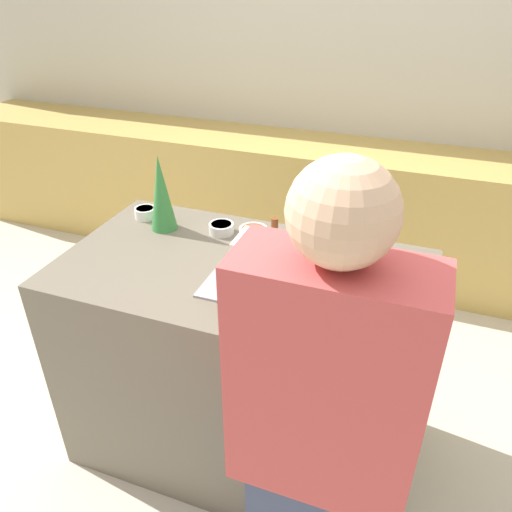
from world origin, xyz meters
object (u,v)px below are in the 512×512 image
gingerbread_house (261,261)px  candy_bowl_near_tray_right (373,252)px  decorative_tree (161,193)px  baking_tray (260,286)px  person (319,456)px  candy_bowl_beside_tree (221,228)px  candy_bowl_far_right (145,212)px  candy_bowl_behind_tray (392,267)px  candy_bowl_front_corner (349,257)px  candy_bowl_center_rear (305,237)px  candy_bowl_far_left (253,232)px

gingerbread_house → candy_bowl_near_tray_right: 0.50m
decorative_tree → candy_bowl_near_tray_right: decorative_tree is taller
decorative_tree → gingerbread_house: bearing=-27.7°
baking_tray → person: 0.65m
candy_bowl_beside_tree → person: person is taller
baking_tray → candy_bowl_far_right: (-0.67, 0.34, 0.02)m
decorative_tree → candy_bowl_near_tray_right: (0.88, 0.07, -0.14)m
gingerbread_house → candy_bowl_behind_tray: size_ratio=2.68×
candy_bowl_beside_tree → candy_bowl_near_tray_right: 0.63m
baking_tray → candy_bowl_far_right: bearing=152.9°
candy_bowl_front_corner → candy_bowl_far_right: 0.93m
candy_bowl_beside_tree → baking_tray: bearing=-48.3°
candy_bowl_center_rear → candy_bowl_behind_tray: 0.39m
gingerbread_house → candy_bowl_near_tray_right: (0.34, 0.35, -0.09)m
candy_bowl_near_tray_right → candy_bowl_behind_tray: bearing=-49.6°
baking_tray → candy_bowl_far_left: bearing=114.3°
candy_bowl_front_corner → candy_bowl_center_rear: candy_bowl_front_corner is taller
candy_bowl_beside_tree → candy_bowl_front_corner: bearing=-5.5°
candy_bowl_center_rear → candy_bowl_near_tray_right: bearing=-5.2°
baking_tray → candy_bowl_beside_tree: 0.44m
candy_bowl_near_tray_right → gingerbread_house: bearing=-133.9°
candy_bowl_beside_tree → candy_bowl_far_right: bearing=177.7°
candy_bowl_near_tray_right → candy_bowl_beside_tree: bearing=-177.9°
candy_bowl_front_corner → person: size_ratio=0.06×
candy_bowl_far_left → candy_bowl_far_right: candy_bowl_far_right is taller
candy_bowl_center_rear → person: (0.30, -0.91, -0.12)m
candy_bowl_front_corner → decorative_tree: bearing=179.4°
baking_tray → gingerbread_house: size_ratio=1.51×
candy_bowl_far_right → baking_tray: bearing=-27.1°
baking_tray → candy_bowl_center_rear: bearing=81.5°
person → candy_bowl_center_rear: bearing=108.0°
gingerbread_house → candy_bowl_behind_tray: (0.42, 0.25, -0.08)m
gingerbread_house → candy_bowl_center_rear: size_ratio=2.83×
decorative_tree → candy_bowl_behind_tray: decorative_tree is taller
candy_bowl_far_right → candy_bowl_center_rear: bearing=2.6°
decorative_tree → candy_bowl_front_corner: 0.81m
candy_bowl_beside_tree → candy_bowl_near_tray_right: (0.63, 0.02, -0.00)m
candy_bowl_front_corner → candy_bowl_center_rear: (-0.20, 0.10, -0.00)m
candy_bowl_center_rear → person: person is taller
candy_bowl_front_corner → gingerbread_house: bearing=-133.0°
baking_tray → candy_bowl_far_right: candy_bowl_far_right is taller
candy_bowl_front_corner → baking_tray: bearing=-133.0°
decorative_tree → candy_bowl_far_right: (-0.13, 0.06, -0.14)m
decorative_tree → candy_bowl_front_corner: (0.80, -0.01, -0.14)m
candy_bowl_far_left → candy_bowl_near_tray_right: bearing=2.0°
candy_bowl_far_right → candy_bowl_beside_tree: bearing=-2.3°
candy_bowl_front_corner → candy_bowl_behind_tray: 0.17m
candy_bowl_far_left → person: (0.50, -0.87, -0.12)m
candy_bowl_far_left → candy_bowl_center_rear: (0.21, 0.04, -0.00)m
candy_bowl_beside_tree → person: 1.08m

